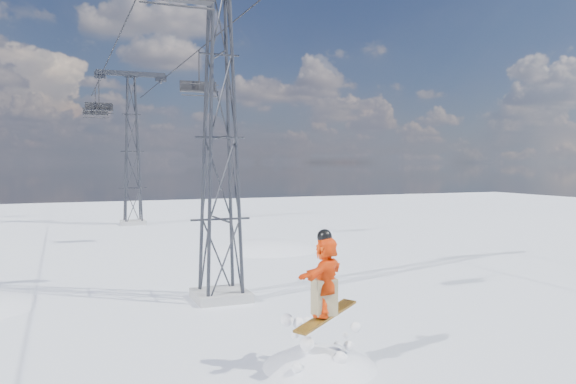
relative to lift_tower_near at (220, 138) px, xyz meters
The scene contains 6 objects.
lift_tower_near is the anchor object (origin of this frame).
lift_tower_far 25.00m from the lift_tower_near, 90.00° to the left, with size 5.20×1.80×11.43m.
haul_cables 12.70m from the lift_tower_near, 90.00° to the left, with size 4.46×51.00×0.06m.
lift_chair_mid 13.12m from the lift_tower_near, 80.01° to the left, with size 2.06×0.59×2.55m.
lift_chair_far 26.85m from the lift_tower_near, 94.74° to the left, with size 2.02×0.58×2.51m.
lift_chair_extra 31.43m from the lift_tower_near, 94.04° to the left, with size 2.01×0.58×2.50m.
Camera 1 is at (-4.17, -10.33, 4.66)m, focal length 35.00 mm.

